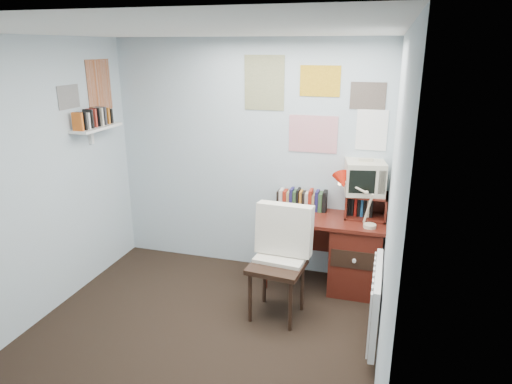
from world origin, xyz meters
TOP-DOWN VIEW (x-y plane):
  - ground at (0.00, 0.00)m, footprint 3.50×3.50m
  - back_wall at (0.00, 1.75)m, footprint 3.00×0.02m
  - left_wall at (-1.50, 0.00)m, footprint 0.02×3.50m
  - right_wall at (1.50, 0.00)m, footprint 0.02×3.50m
  - ceiling at (0.00, 0.00)m, footprint 3.00×3.50m
  - desk at (1.17, 1.48)m, footprint 1.20×0.55m
  - desk_chair at (0.57, 0.78)m, footprint 0.56×0.54m
  - desk_lamp at (1.34, 1.32)m, footprint 0.31×0.27m
  - tv_riser at (1.29, 1.59)m, footprint 0.40×0.30m
  - crt_tv at (1.25, 1.61)m, footprint 0.43×0.41m
  - book_row at (0.66, 1.66)m, footprint 0.60×0.14m
  - radiator at (1.46, 0.55)m, footprint 0.09×0.80m
  - wall_shelf at (-1.40, 1.10)m, footprint 0.20×0.62m
  - posters_back at (0.70, 1.74)m, footprint 1.20×0.01m
  - posters_left at (-1.49, 1.10)m, footprint 0.01×0.70m

SIDE VIEW (x-z plane):
  - ground at x=0.00m, z-range 0.00..0.00m
  - desk at x=1.17m, z-range 0.03..0.79m
  - radiator at x=1.46m, z-range 0.12..0.72m
  - desk_chair at x=0.57m, z-range 0.00..1.01m
  - book_row at x=0.66m, z-range 0.76..0.98m
  - tv_riser at x=1.29m, z-range 0.76..1.01m
  - desk_lamp at x=1.34m, z-range 0.76..1.20m
  - crt_tv at x=1.25m, z-range 1.01..1.37m
  - back_wall at x=0.00m, z-range 0.00..2.50m
  - left_wall at x=-1.50m, z-range 0.00..2.50m
  - right_wall at x=1.50m, z-range 0.00..2.50m
  - wall_shelf at x=-1.40m, z-range 1.50..1.74m
  - posters_back at x=0.70m, z-range 1.40..2.30m
  - posters_left at x=-1.49m, z-range 1.70..2.30m
  - ceiling at x=0.00m, z-range 2.49..2.51m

